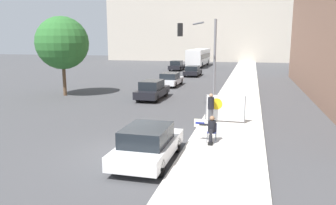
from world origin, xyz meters
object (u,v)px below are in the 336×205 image
parked_car_curbside (148,144)px  city_bus_on_road (199,56)px  car_on_road_far_lane (177,66)px  car_on_road_midblock (170,79)px  protest_banner (225,108)px  car_on_road_nearest (152,90)px  jogger_on_sidewalk (211,108)px  car_on_road_distant (193,71)px  traffic_light_pole (202,49)px  street_tree_near_curb (62,43)px  seated_protester (211,128)px

parked_car_curbside → city_bus_on_road: bearing=96.7°
car_on_road_far_lane → city_bus_on_road: (2.04, 8.70, 1.01)m
car_on_road_midblock → city_bus_on_road: city_bus_on_road is taller
protest_banner → car_on_road_nearest: (-6.26, 6.69, -0.19)m
parked_car_curbside → city_bus_on_road: 47.01m
jogger_on_sidewalk → car_on_road_distant: jogger_on_sidewalk is taller
protest_banner → city_bus_on_road: (-7.86, 40.21, 0.82)m
traffic_light_pole → car_on_road_nearest: (-4.35, 2.75, -3.31)m
car_on_road_nearest → car_on_road_midblock: 7.72m
car_on_road_midblock → car_on_road_far_lane: 17.41m
traffic_light_pole → car_on_road_nearest: bearing=147.7°
jogger_on_sidewalk → street_tree_near_curb: (-13.23, 6.90, 3.43)m
city_bus_on_road → traffic_light_pole: bearing=-80.7°
car_on_road_midblock → car_on_road_nearest: bearing=-86.8°
seated_protester → car_on_road_distant: size_ratio=0.27×
city_bus_on_road → street_tree_near_curb: size_ratio=1.85×
car_on_road_midblock → street_tree_near_curb: bearing=-132.6°
seated_protester → parked_car_curbside: 3.41m
jogger_on_sidewalk → protest_banner: 0.83m
seated_protester → street_tree_near_curb: size_ratio=0.18×
traffic_light_pole → parked_car_curbside: bearing=-92.7°
protest_banner → traffic_light_pole: bearing=115.8°
car_on_road_nearest → city_bus_on_road: size_ratio=0.37×
traffic_light_pole → car_on_road_far_lane: 28.90m
car_on_road_nearest → street_tree_near_curb: bearing=-178.5°
parked_car_curbside → car_on_road_distant: (-3.68, 30.67, -0.03)m
car_on_road_midblock → car_on_road_distant: (0.61, 9.79, -0.00)m
traffic_light_pole → street_tree_near_curb: bearing=168.0°
car_on_road_distant → parked_car_curbside: bearing=-83.2°
jogger_on_sidewalk → street_tree_near_curb: street_tree_near_curb is taller
car_on_road_midblock → traffic_light_pole: bearing=-65.4°
car_on_road_midblock → city_bus_on_road: (-1.17, 25.80, 1.07)m
jogger_on_sidewalk → city_bus_on_road: (-7.13, 40.61, 0.78)m
protest_banner → traffic_light_pole: 5.38m
jogger_on_sidewalk → traffic_light_pole: traffic_light_pole is taller
car_on_road_far_lane → jogger_on_sidewalk: bearing=-74.0°
seated_protester → car_on_road_distant: 28.59m
parked_car_curbside → street_tree_near_curb: 17.76m
traffic_light_pole → car_on_road_midblock: traffic_light_pole is taller
seated_protester → street_tree_near_curb: (-13.66, 10.29, 3.63)m
traffic_light_pole → street_tree_near_curb: size_ratio=0.90×
car_on_road_midblock → car_on_road_far_lane: size_ratio=1.06×
traffic_light_pole → city_bus_on_road: traffic_light_pole is taller
city_bus_on_road → parked_car_curbside: bearing=-83.3°
protest_banner → car_on_road_far_lane: 33.03m
traffic_light_pole → parked_car_curbside: (-0.50, -10.42, -3.35)m
seated_protester → jogger_on_sidewalk: bearing=95.3°
car_on_road_nearest → car_on_road_midblock: bearing=93.2°
parked_car_curbside → car_on_road_distant: size_ratio=0.95×
seated_protester → city_bus_on_road: 44.66m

